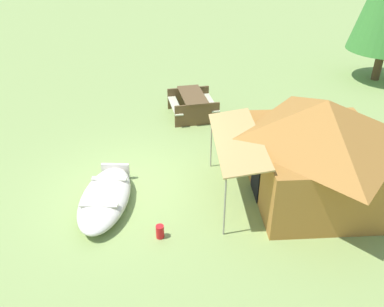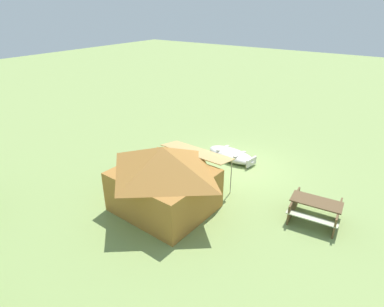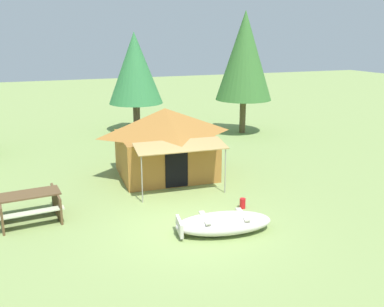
{
  "view_description": "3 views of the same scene",
  "coord_description": "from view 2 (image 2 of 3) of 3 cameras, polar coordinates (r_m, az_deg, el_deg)",
  "views": [
    {
      "loc": [
        8.31,
        0.52,
        5.82
      ],
      "look_at": [
        0.41,
        1.42,
        1.08
      ],
      "focal_mm": 37.85,
      "sensor_mm": 36.0,
      "label": 1
    },
    {
      "loc": [
        -5.59,
        11.65,
        6.73
      ],
      "look_at": [
        1.23,
        1.93,
        1.15
      ],
      "focal_mm": 30.11,
      "sensor_mm": 36.0,
      "label": 2
    },
    {
      "loc": [
        -3.57,
        -9.57,
        4.85
      ],
      "look_at": [
        1.07,
        2.43,
        1.25
      ],
      "focal_mm": 39.77,
      "sensor_mm": 36.0,
      "label": 3
    }
  ],
  "objects": [
    {
      "name": "picnic_table",
      "position": [
        11.7,
        20.99,
        -9.09
      ],
      "size": [
        1.75,
        1.58,
        0.77
      ],
      "color": "brown",
      "rests_on": "ground_plane"
    },
    {
      "name": "canvas_cabin_tent",
      "position": [
        11.18,
        -5.03,
        -4.26
      ],
      "size": [
        3.57,
        4.04,
        2.42
      ],
      "color": "#A76D2F",
      "rests_on": "ground_plane"
    },
    {
      "name": "beached_rowboat",
      "position": [
        15.25,
        6.97,
        -0.19
      ],
      "size": [
        2.63,
        1.47,
        0.47
      ],
      "color": "silver",
      "rests_on": "ground_plane"
    },
    {
      "name": "fuel_can",
      "position": [
        14.91,
        0.77,
        -1.02
      ],
      "size": [
        0.24,
        0.24,
        0.3
      ],
      "primitive_type": "cylinder",
      "rotation": [
        0.0,
        0.0,
        3.88
      ],
      "color": "red",
      "rests_on": "ground_plane"
    },
    {
      "name": "cooler_box",
      "position": [
        12.54,
        -2.16,
        -6.47
      ],
      "size": [
        0.51,
        0.58,
        0.31
      ],
      "primitive_type": "cube",
      "rotation": [
        0.0,
        0.0,
        1.97
      ],
      "color": "#3369BF",
      "rests_on": "ground_plane"
    },
    {
      "name": "ground_plane",
      "position": [
        14.57,
        8.33,
        -2.62
      ],
      "size": [
        80.0,
        80.0,
        0.0
      ],
      "primitive_type": "plane",
      "color": "#849C56"
    }
  ]
}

